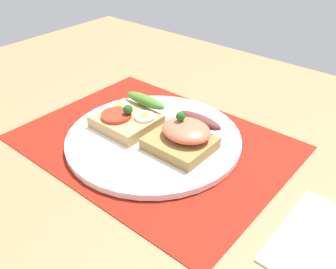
% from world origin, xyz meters
% --- Properties ---
extents(ground_plane, '(1.20, 0.90, 0.03)m').
position_xyz_m(ground_plane, '(0.00, 0.00, -0.02)').
color(ground_plane, '#98724B').
extents(placemat, '(0.42, 0.31, 0.00)m').
position_xyz_m(placemat, '(0.00, 0.00, 0.00)').
color(placemat, maroon).
rests_on(placemat, ground_plane).
extents(plate, '(0.28, 0.28, 0.01)m').
position_xyz_m(plate, '(0.00, 0.00, 0.01)').
color(plate, white).
rests_on(plate, placemat).
extents(sandwich_egg_tomato, '(0.10, 0.10, 0.04)m').
position_xyz_m(sandwich_egg_tomato, '(-0.05, -0.00, 0.03)').
color(sandwich_egg_tomato, tan).
rests_on(sandwich_egg_tomato, plate).
extents(sandwich_salmon, '(0.09, 0.10, 0.06)m').
position_xyz_m(sandwich_salmon, '(0.06, 0.01, 0.03)').
color(sandwich_salmon, olive).
rests_on(sandwich_salmon, plate).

